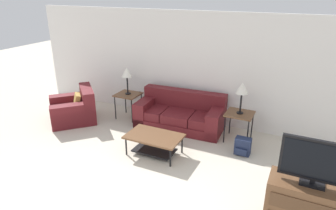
% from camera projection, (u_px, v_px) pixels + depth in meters
% --- Properties ---
extents(wall_back, '(8.73, 0.06, 2.60)m').
position_uv_depth(wall_back, '(191.00, 68.00, 7.05)').
color(wall_back, white).
rests_on(wall_back, ground_plane).
extents(couch, '(2.05, 1.01, 0.82)m').
position_uv_depth(couch, '(180.00, 115.00, 6.97)').
color(couch, maroon).
rests_on(couch, ground_plane).
extents(armchair, '(1.43, 1.43, 0.80)m').
position_uv_depth(armchair, '(75.00, 109.00, 7.31)').
color(armchair, maroon).
rests_on(armchair, ground_plane).
extents(coffee_table, '(1.07, 0.66, 0.40)m').
position_uv_depth(coffee_table, '(154.00, 140.00, 5.82)').
color(coffee_table, brown).
rests_on(coffee_table, ground_plane).
extents(side_table_left, '(0.56, 0.54, 0.63)m').
position_uv_depth(side_table_left, '(128.00, 96.00, 7.36)').
color(side_table_left, brown).
rests_on(side_table_left, ground_plane).
extents(side_table_right, '(0.56, 0.54, 0.63)m').
position_uv_depth(side_table_right, '(240.00, 116.00, 6.25)').
color(side_table_right, brown).
rests_on(side_table_right, ground_plane).
extents(table_lamp_left, '(0.26, 0.26, 0.66)m').
position_uv_depth(table_lamp_left, '(127.00, 73.00, 7.14)').
color(table_lamp_left, black).
rests_on(table_lamp_left, side_table_left).
extents(table_lamp_right, '(0.26, 0.26, 0.66)m').
position_uv_depth(table_lamp_right, '(242.00, 89.00, 6.03)').
color(table_lamp_right, black).
rests_on(table_lamp_right, side_table_right).
extents(tv_console, '(1.04, 0.48, 0.73)m').
position_uv_depth(tv_console, '(307.00, 207.00, 3.97)').
color(tv_console, brown).
rests_on(tv_console, ground_plane).
extents(television, '(0.87, 0.20, 0.64)m').
position_uv_depth(television, '(317.00, 162.00, 3.71)').
color(television, black).
rests_on(television, tv_console).
extents(backpack, '(0.30, 0.27, 0.34)m').
position_uv_depth(backpack, '(243.00, 146.00, 5.86)').
color(backpack, '#1E2847').
rests_on(backpack, ground_plane).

